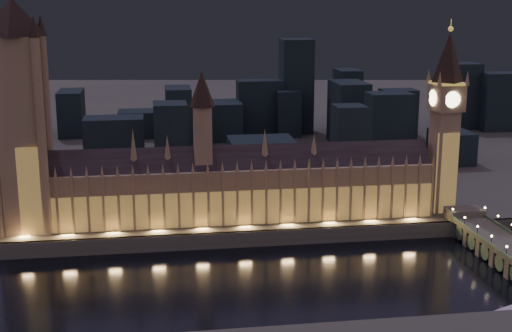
{
  "coord_description": "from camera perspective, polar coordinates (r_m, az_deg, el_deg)",
  "views": [
    {
      "loc": [
        -47.26,
        -293.46,
        121.88
      ],
      "look_at": [
        5.0,
        55.0,
        38.0
      ],
      "focal_mm": 50.0,
      "sensor_mm": 36.0,
      "label": 1
    }
  ],
  "objects": [
    {
      "name": "victoria_tower",
      "position": [
        364.54,
        -18.41,
        4.59
      ],
      "size": [
        31.68,
        31.68,
        125.62
      ],
      "color": "#9B755D",
      "rests_on": "north_bank"
    },
    {
      "name": "elizabeth_tower",
      "position": [
        391.95,
        14.96,
        4.61
      ],
      "size": [
        18.0,
        18.0,
        102.69
      ],
      "color": "#9B755D",
      "rests_on": "north_bank"
    },
    {
      "name": "ground_plane",
      "position": [
        321.26,
        0.58,
        -8.91
      ],
      "size": [
        2000.0,
        2000.0,
        0.0
      ],
      "primitive_type": "plane",
      "color": "black",
      "rests_on": "ground"
    },
    {
      "name": "palace_of_westminster",
      "position": [
        370.56,
        -1.27,
        -1.55
      ],
      "size": [
        202.0,
        21.29,
        78.0
      ],
      "color": "#9B755D",
      "rests_on": "north_bank"
    },
    {
      "name": "north_bank",
      "position": [
        823.32,
        -5.17,
        5.1
      ],
      "size": [
        2000.0,
        960.0,
        8.0
      ],
      "primitive_type": "cube",
      "color": "#3B3E3C",
      "rests_on": "ground"
    },
    {
      "name": "westminster_bridge",
      "position": [
        351.73,
        19.56,
        -6.66
      ],
      "size": [
        18.61,
        113.0,
        15.9
      ],
      "color": "#554C47",
      "rests_on": "ground"
    },
    {
      "name": "river_boat",
      "position": [
        296.44,
        19.62,
        -11.39
      ],
      "size": [
        49.71,
        30.48,
        4.5
      ],
      "color": "#554C47",
      "rests_on": "ground"
    },
    {
      "name": "city_backdrop",
      "position": [
        553.47,
        -0.18,
        3.9
      ],
      "size": [
        488.05,
        215.63,
        81.67
      ],
      "color": "black",
      "rests_on": "north_bank"
    },
    {
      "name": "embankment_wall",
      "position": [
        357.77,
        -0.46,
        -5.85
      ],
      "size": [
        2000.0,
        2.5,
        8.0
      ],
      "primitive_type": "cube",
      "color": "#554C47",
      "rests_on": "ground"
    }
  ]
}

